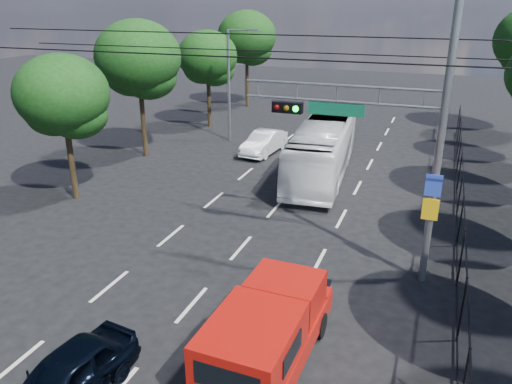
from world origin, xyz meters
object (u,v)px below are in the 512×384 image
at_px(signal_mast, 400,123).
at_px(navy_hatchback, 67,377).
at_px(white_van, 264,142).
at_px(red_pickup, 268,331).
at_px(white_bus, 323,149).

xyz_separation_m(signal_mast, navy_hatchback, (-6.15, -8.45, -4.61)).
distance_m(signal_mast, navy_hatchback, 11.42).
bearing_deg(white_van, red_pickup, -64.47).
bearing_deg(red_pickup, white_bus, 98.43).
distance_m(navy_hatchback, white_van, 20.59).
bearing_deg(navy_hatchback, white_bus, 92.03).
bearing_deg(white_van, white_bus, -27.14).
relative_size(red_pickup, white_van, 1.33).
height_order(signal_mast, navy_hatchback, signal_mast).
bearing_deg(white_bus, signal_mast, -69.46).
xyz_separation_m(signal_mast, white_van, (-8.66, 11.99, -4.57)).
bearing_deg(navy_hatchback, signal_mast, 61.52).
xyz_separation_m(red_pickup, navy_hatchback, (-3.95, -2.68, -0.43)).
xyz_separation_m(red_pickup, white_bus, (-2.23, 15.04, 0.38)).
distance_m(signal_mast, red_pickup, 7.45).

